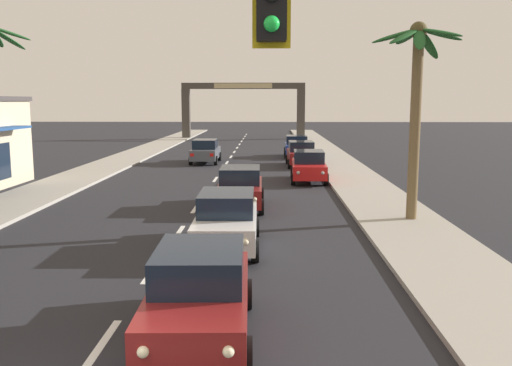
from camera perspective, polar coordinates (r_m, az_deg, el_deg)
name	(u,v)px	position (r m, az deg, el deg)	size (l,w,h in m)	color
sidewalk_right	(367,190)	(27.11, 11.52, -0.72)	(3.20, 110.00, 0.14)	#9E998E
sidewalk_left	(50,189)	(28.79, -20.71, -0.57)	(3.20, 110.00, 0.14)	#9E998E
lane_markings	(215,195)	(25.70, -4.36, -1.22)	(4.28, 85.92, 0.01)	silver
traffic_signal_mast	(284,54)	(6.02, 2.91, 13.31)	(10.47, 0.41, 6.75)	#2D2D33
sedan_lead_at_stop_bar	(200,293)	(10.32, -5.92, -11.34)	(2.06, 4.50, 1.68)	maroon
sedan_third_in_queue	(227,220)	(16.28, -3.10, -3.89)	(2.00, 4.47, 1.68)	silver
sedan_fifth_in_queue	(240,187)	(22.38, -1.67, -0.46)	(1.99, 4.47, 1.68)	maroon
sedan_oncoming_far	(206,151)	(38.94, -5.30, 3.36)	(1.95, 4.45, 1.68)	#4C515B
sedan_parked_nearest_kerb	(296,146)	(43.11, 4.26, 3.87)	(2.00, 4.47, 1.68)	navy
sedan_parked_mid_kerb	(301,154)	(36.98, 4.74, 3.09)	(2.00, 4.47, 1.68)	maroon
sedan_parked_far_kerb	(309,166)	(29.95, 5.53, 1.80)	(2.05, 4.49, 1.68)	red
palm_right_second	(416,82)	(20.19, 16.37, 10.06)	(3.34, 3.20, 7.08)	brown
town_gateway_arch	(243,103)	(63.99, -1.34, 8.40)	(14.30, 0.90, 6.46)	#423D38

